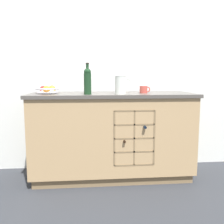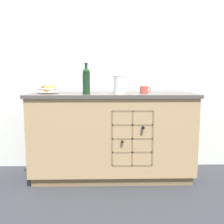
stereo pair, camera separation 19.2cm
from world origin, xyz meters
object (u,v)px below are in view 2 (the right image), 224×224
object	(u,v)px
white_pitcher	(120,85)
standing_wine_bottle	(86,80)
fruit_bowl	(48,90)
ceramic_mug	(144,90)

from	to	relation	value
white_pitcher	standing_wine_bottle	bearing A→B (deg)	179.49
fruit_bowl	white_pitcher	world-z (taller)	white_pitcher
fruit_bowl	ceramic_mug	distance (m)	1.03
fruit_bowl	standing_wine_bottle	size ratio (longest dim) A/B	0.80
ceramic_mug	standing_wine_bottle	world-z (taller)	standing_wine_bottle
fruit_bowl	white_pitcher	distance (m)	0.78
fruit_bowl	standing_wine_bottle	distance (m)	0.47
fruit_bowl	white_pitcher	size ratio (longest dim) A/B	1.35
white_pitcher	ceramic_mug	distance (m)	0.33
fruit_bowl	white_pitcher	bearing A→B (deg)	-13.26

